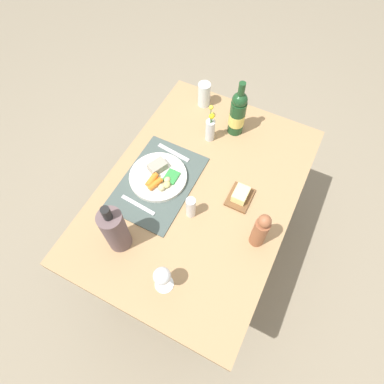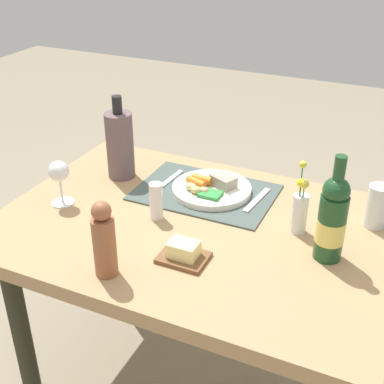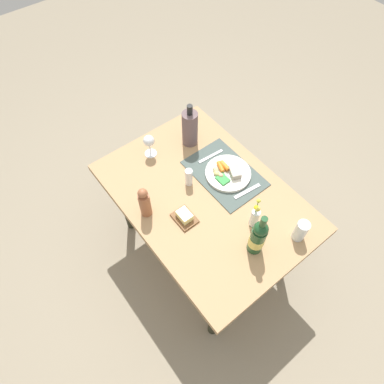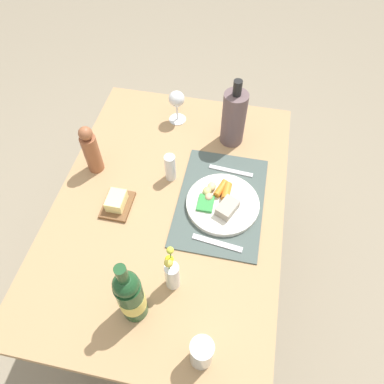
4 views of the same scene
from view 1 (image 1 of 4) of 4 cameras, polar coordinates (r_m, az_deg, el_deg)
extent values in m
plane|color=gray|center=(2.11, 0.83, -9.49)|extent=(8.00, 8.00, 0.00)
cube|color=tan|center=(1.49, 1.16, -0.16)|extent=(1.18, 0.83, 0.05)
cylinder|color=#2B2B1D|center=(2.10, -0.63, 8.37)|extent=(0.06, 0.06, 0.67)
cylinder|color=#2B2B1D|center=(1.76, -15.43, -14.20)|extent=(0.06, 0.06, 0.67)
cylinder|color=#2B2B1D|center=(2.01, 14.89, 1.97)|extent=(0.06, 0.06, 0.67)
cylinder|color=#2B2B1D|center=(1.66, 3.14, -23.84)|extent=(0.06, 0.06, 0.67)
cube|color=#465550|center=(1.49, -5.96, 1.72)|extent=(0.45, 0.31, 0.01)
cylinder|color=white|center=(1.49, -5.92, 2.67)|extent=(0.26, 0.26, 0.02)
cube|color=#9E9584|center=(1.49, -6.05, 4.48)|extent=(0.10, 0.08, 0.04)
cylinder|color=orange|center=(1.46, -7.00, 2.12)|extent=(0.07, 0.03, 0.03)
cylinder|color=orange|center=(1.45, -6.44, 1.43)|extent=(0.08, 0.05, 0.03)
ellipsoid|color=#D8AB84|center=(1.46, -4.34, 2.13)|extent=(0.03, 0.03, 0.02)
ellipsoid|color=#C4C170|center=(1.44, -4.41, 1.33)|extent=(0.04, 0.03, 0.02)
ellipsoid|color=#C8BB83|center=(1.44, -5.32, 0.82)|extent=(0.04, 0.03, 0.02)
cube|color=green|center=(1.47, -3.61, 2.70)|extent=(0.07, 0.06, 0.01)
cube|color=silver|center=(1.57, -3.25, 6.88)|extent=(0.04, 0.17, 0.00)
cube|color=silver|center=(1.44, -9.39, -2.25)|extent=(0.03, 0.17, 0.00)
cylinder|color=#995838|center=(1.31, 11.69, -6.94)|extent=(0.06, 0.06, 0.16)
sphere|color=#995838|center=(1.22, 12.57, -4.98)|extent=(0.05, 0.05, 0.05)
cylinder|color=#1D4824|center=(1.61, 7.84, 12.80)|extent=(0.08, 0.08, 0.19)
sphere|color=#1D4824|center=(1.53, 8.35, 15.61)|extent=(0.07, 0.07, 0.07)
cylinder|color=#1D4824|center=(1.50, 8.60, 16.99)|extent=(0.03, 0.03, 0.09)
cylinder|color=#EAD565|center=(1.62, 7.80, 12.57)|extent=(0.08, 0.08, 0.07)
cylinder|color=white|center=(1.31, -4.85, -15.71)|extent=(0.07, 0.07, 0.00)
cylinder|color=white|center=(1.27, -5.00, -15.24)|extent=(0.01, 0.01, 0.08)
sphere|color=white|center=(1.20, -5.26, -14.38)|extent=(0.07, 0.07, 0.07)
cube|color=brown|center=(1.46, 8.35, -0.93)|extent=(0.13, 0.10, 0.01)
cube|color=#F9EC96|center=(1.43, 8.49, -0.40)|extent=(0.08, 0.06, 0.04)
cylinder|color=silver|center=(1.75, 2.13, 16.64)|extent=(0.06, 0.06, 0.13)
cylinder|color=silver|center=(1.77, 2.10, 16.02)|extent=(0.06, 0.06, 0.07)
cylinder|color=silver|center=(1.59, 3.17, 10.71)|extent=(0.04, 0.04, 0.12)
cylinder|color=#3F7233|center=(1.57, 3.30, 11.04)|extent=(0.00, 0.00, 0.16)
sphere|color=yellow|center=(1.51, 3.46, 13.06)|extent=(0.03, 0.03, 0.03)
cylinder|color=#3F7233|center=(1.58, 3.44, 11.25)|extent=(0.00, 0.00, 0.16)
sphere|color=#E7CE4A|center=(1.52, 3.60, 13.25)|extent=(0.03, 0.03, 0.03)
cylinder|color=#3F7233|center=(1.55, 3.16, 11.71)|extent=(0.00, 0.00, 0.22)
sphere|color=yellow|center=(1.47, 3.37, 14.51)|extent=(0.02, 0.02, 0.02)
cylinder|color=#644F51|center=(1.29, -13.25, -6.53)|extent=(0.09, 0.09, 0.23)
cylinder|color=black|center=(1.16, -14.69, -3.63)|extent=(0.03, 0.03, 0.06)
cylinder|color=white|center=(1.36, -0.22, -2.69)|extent=(0.04, 0.04, 0.12)
camera|label=2|loc=(1.58, 62.41, 13.75)|focal=48.85mm
camera|label=3|loc=(1.50, 73.16, 47.12)|focal=31.31mm
camera|label=4|loc=(1.48, 9.11, 52.75)|focal=33.65mm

